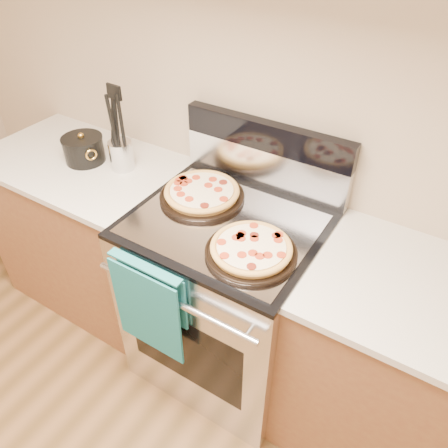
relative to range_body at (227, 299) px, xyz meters
The scene contains 16 objects.
wall_back 0.97m from the range_body, 90.00° to the left, with size 4.00×4.00×0.00m, color tan.
range_body is the anchor object (origin of this frame).
oven_window 0.34m from the range_body, 90.00° to the right, with size 0.56×0.01×0.40m, color black.
cooktop 0.46m from the range_body, ahead, with size 0.76×0.68×0.02m, color black.
backsplash_lower 0.64m from the range_body, 90.00° to the left, with size 0.76×0.06×0.18m, color silver.
backsplash_upper 0.77m from the range_body, 90.00° to the left, with size 0.76×0.06×0.12m, color black.
oven_handle 0.51m from the range_body, 90.00° to the right, with size 0.03×0.03×0.70m, color silver.
dish_towel 0.47m from the range_body, 107.74° to the right, with size 0.32×0.05×0.42m, color #177466, non-canonical shape.
foil_sheet 0.47m from the range_body, 90.00° to the right, with size 0.70×0.55×0.01m, color gray.
cabinet_left 0.88m from the range_body, behind, with size 1.00×0.62×0.88m, color brown.
countertop_left 0.99m from the range_body, behind, with size 1.02×0.64×0.03m, color beige.
cabinet_right 0.88m from the range_body, ahead, with size 1.00×0.62×0.88m, color brown.
pepperoni_pizza_back 0.53m from the range_body, 157.87° to the left, with size 0.36×0.36×0.05m, color #BC8739, non-canonical shape.
pepperoni_pizza_front 0.55m from the range_body, 35.84° to the right, with size 0.33×0.33×0.04m, color #BC8739, non-canonical shape.
utensil_crock 0.84m from the range_body, behind, with size 0.11×0.11×0.14m, color silver.
saucepan 0.99m from the range_body, behind, with size 0.19×0.19×0.12m, color black.
Camera 1 is at (0.72, 0.47, 2.00)m, focal length 35.00 mm.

